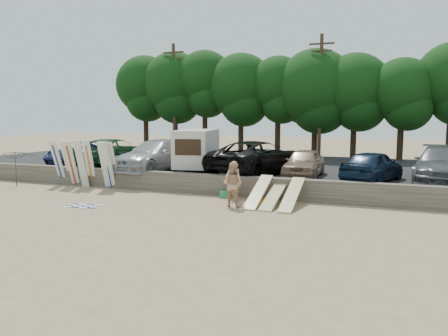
{
  "coord_description": "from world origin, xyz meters",
  "views": [
    {
      "loc": [
        7.13,
        -16.59,
        3.9
      ],
      "look_at": [
        -0.49,
        3.0,
        1.34
      ],
      "focal_mm": 35.0,
      "sensor_mm": 36.0,
      "label": 1
    }
  ],
  "objects_px": {
    "car_0": "(82,153)",
    "car_5": "(373,166)",
    "car_3": "(257,157)",
    "beach_umbrella": "(17,168)",
    "cooler": "(224,194)",
    "beachgoer_a": "(234,180)",
    "beachgoer_b": "(233,184)",
    "car_6": "(442,164)",
    "box_trailer": "(197,148)",
    "car_1": "(112,152)",
    "car_2": "(157,155)",
    "car_4": "(304,163)"
  },
  "relations": [
    {
      "from": "box_trailer",
      "to": "car_2",
      "type": "relative_size",
      "value": 0.66
    },
    {
      "from": "box_trailer",
      "to": "car_0",
      "type": "height_order",
      "value": "box_trailer"
    },
    {
      "from": "car_2",
      "to": "cooler",
      "type": "relative_size",
      "value": 16.04
    },
    {
      "from": "box_trailer",
      "to": "beach_umbrella",
      "type": "distance_m",
      "value": 10.0
    },
    {
      "from": "car_3",
      "to": "beach_umbrella",
      "type": "bearing_deg",
      "value": 34.88
    },
    {
      "from": "beachgoer_b",
      "to": "cooler",
      "type": "xyz_separation_m",
      "value": [
        -1.05,
        1.7,
        -0.79
      ]
    },
    {
      "from": "car_5",
      "to": "cooler",
      "type": "relative_size",
      "value": 11.74
    },
    {
      "from": "car_1",
      "to": "car_2",
      "type": "xyz_separation_m",
      "value": [
        3.69,
        -0.81,
        0.02
      ]
    },
    {
      "from": "car_3",
      "to": "beachgoer_a",
      "type": "distance_m",
      "value": 4.1
    },
    {
      "from": "car_1",
      "to": "car_3",
      "type": "bearing_deg",
      "value": 170.45
    },
    {
      "from": "car_1",
      "to": "beachgoer_a",
      "type": "bearing_deg",
      "value": 147.87
    },
    {
      "from": "car_4",
      "to": "beachgoer_b",
      "type": "bearing_deg",
      "value": -111.86
    },
    {
      "from": "car_3",
      "to": "car_6",
      "type": "height_order",
      "value": "car_3"
    },
    {
      "from": "car_4",
      "to": "beach_umbrella",
      "type": "relative_size",
      "value": 1.96
    },
    {
      "from": "car_6",
      "to": "cooler",
      "type": "distance_m",
      "value": 10.53
    },
    {
      "from": "car_2",
      "to": "car_5",
      "type": "xyz_separation_m",
      "value": [
        11.88,
        0.01,
        -0.12
      ]
    },
    {
      "from": "car_3",
      "to": "car_4",
      "type": "height_order",
      "value": "car_3"
    },
    {
      "from": "car_3",
      "to": "cooler",
      "type": "xyz_separation_m",
      "value": [
        -0.44,
        -3.76,
        -1.44
      ]
    },
    {
      "from": "cooler",
      "to": "box_trailer",
      "type": "bearing_deg",
      "value": 117.78
    },
    {
      "from": "beachgoer_b",
      "to": "box_trailer",
      "type": "bearing_deg",
      "value": -42.13
    },
    {
      "from": "beach_umbrella",
      "to": "car_2",
      "type": "bearing_deg",
      "value": 30.43
    },
    {
      "from": "box_trailer",
      "to": "beachgoer_a",
      "type": "relative_size",
      "value": 2.22
    },
    {
      "from": "beachgoer_a",
      "to": "beachgoer_b",
      "type": "height_order",
      "value": "beachgoer_b"
    },
    {
      "from": "box_trailer",
      "to": "cooler",
      "type": "distance_m",
      "value": 4.73
    },
    {
      "from": "beachgoer_a",
      "to": "box_trailer",
      "type": "bearing_deg",
      "value": -66.04
    },
    {
      "from": "car_0",
      "to": "beachgoer_a",
      "type": "bearing_deg",
      "value": -22.4
    },
    {
      "from": "car_0",
      "to": "car_5",
      "type": "bearing_deg",
      "value": -5.91
    },
    {
      "from": "car_5",
      "to": "car_4",
      "type": "bearing_deg",
      "value": 11.36
    },
    {
      "from": "car_0",
      "to": "beachgoer_b",
      "type": "xyz_separation_m",
      "value": [
        12.5,
        -5.63,
        -0.5
      ]
    },
    {
      "from": "beachgoer_a",
      "to": "beachgoer_b",
      "type": "xyz_separation_m",
      "value": [
        0.47,
        -1.42,
        0.05
      ]
    },
    {
      "from": "car_0",
      "to": "car_5",
      "type": "distance_m",
      "value": 17.96
    },
    {
      "from": "car_3",
      "to": "car_6",
      "type": "distance_m",
      "value": 9.15
    },
    {
      "from": "car_3",
      "to": "car_4",
      "type": "relative_size",
      "value": 1.51
    },
    {
      "from": "car_3",
      "to": "beachgoer_a",
      "type": "xyz_separation_m",
      "value": [
        0.14,
        -4.04,
        -0.7
      ]
    },
    {
      "from": "car_6",
      "to": "cooler",
      "type": "xyz_separation_m",
      "value": [
        -9.59,
        -4.12,
        -1.39
      ]
    },
    {
      "from": "cooler",
      "to": "beach_umbrella",
      "type": "distance_m",
      "value": 12.05
    },
    {
      "from": "car_2",
      "to": "beach_umbrella",
      "type": "distance_m",
      "value": 7.69
    },
    {
      "from": "car_4",
      "to": "beachgoer_b",
      "type": "xyz_separation_m",
      "value": [
        -2.05,
        -5.18,
        -0.48
      ]
    },
    {
      "from": "car_2",
      "to": "beachgoer_b",
      "type": "relative_size",
      "value": 3.2
    },
    {
      "from": "car_0",
      "to": "car_5",
      "type": "height_order",
      "value": "car_5"
    },
    {
      "from": "cooler",
      "to": "car_4",
      "type": "bearing_deg",
      "value": 34.04
    },
    {
      "from": "beach_umbrella",
      "to": "car_0",
      "type": "bearing_deg",
      "value": 83.45
    },
    {
      "from": "car_0",
      "to": "cooler",
      "type": "bearing_deg",
      "value": -22.08
    },
    {
      "from": "car_2",
      "to": "car_4",
      "type": "relative_size",
      "value": 1.42
    },
    {
      "from": "box_trailer",
      "to": "car_5",
      "type": "relative_size",
      "value": 0.9
    },
    {
      "from": "car_1",
      "to": "car_4",
      "type": "relative_size",
      "value": 1.45
    },
    {
      "from": "car_0",
      "to": "car_3",
      "type": "distance_m",
      "value": 11.89
    },
    {
      "from": "car_1",
      "to": "car_2",
      "type": "relative_size",
      "value": 1.02
    },
    {
      "from": "car_5",
      "to": "car_6",
      "type": "bearing_deg",
      "value": -142.55
    },
    {
      "from": "beachgoer_b",
      "to": "cooler",
      "type": "distance_m",
      "value": 2.15
    }
  ]
}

